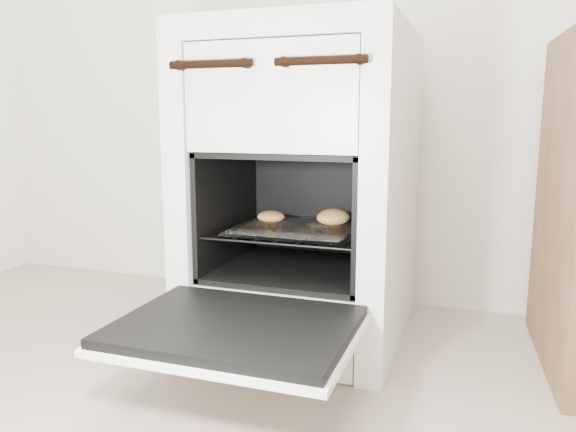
% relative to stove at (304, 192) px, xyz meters
% --- Properties ---
extents(stove, '(0.55, 0.61, 0.84)m').
position_rel_stove_xyz_m(stove, '(0.00, 0.00, 0.00)').
color(stove, silver).
rests_on(stove, ground).
extents(oven_door, '(0.49, 0.38, 0.03)m').
position_rel_stove_xyz_m(oven_door, '(0.00, -0.46, -0.23)').
color(oven_door, black).
rests_on(oven_door, stove).
extents(oven_rack, '(0.40, 0.38, 0.01)m').
position_rel_stove_xyz_m(oven_rack, '(-0.00, -0.06, -0.09)').
color(oven_rack, black).
rests_on(oven_rack, stove).
extents(foil_sheet, '(0.31, 0.27, 0.01)m').
position_rel_stove_xyz_m(foil_sheet, '(0.00, -0.08, -0.09)').
color(foil_sheet, white).
rests_on(foil_sheet, oven_rack).
extents(baked_rolls, '(0.29, 0.13, 0.04)m').
position_rel_stove_xyz_m(baked_rolls, '(0.05, -0.01, -0.07)').
color(baked_rolls, tan).
rests_on(baked_rolls, foil_sheet).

